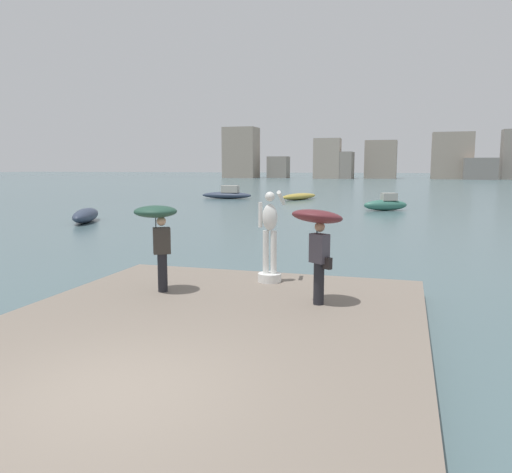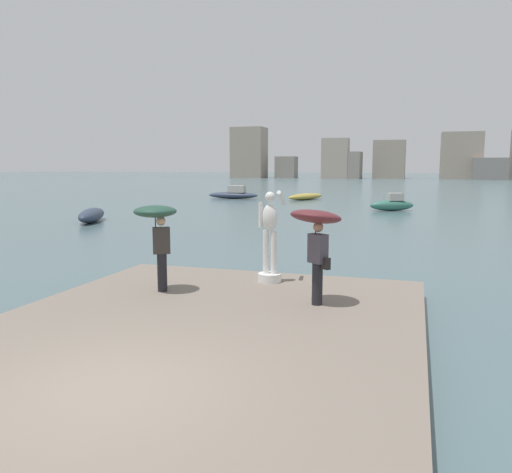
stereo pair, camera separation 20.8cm
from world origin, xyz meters
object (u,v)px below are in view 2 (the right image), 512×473
object	(u,v)px
onlooker_right	(316,228)
boat_mid	(306,197)
boat_rightward	(392,204)
onlooker_left	(157,224)
boat_far	(92,215)
statue_white_figure	(270,244)
boat_leftward	(234,194)

from	to	relation	value
onlooker_right	boat_mid	distance (m)	39.52
boat_mid	boat_rightward	distance (m)	13.36
onlooker_left	boat_far	xyz separation A→B (m)	(-12.55, 15.35, -1.57)
onlooker_left	onlooker_right	world-z (taller)	onlooker_right
statue_white_figure	boat_leftward	bearing A→B (deg)	111.12
boat_rightward	onlooker_right	bearing A→B (deg)	-90.54
onlooker_left	boat_mid	xyz separation A→B (m)	(-4.67, 38.61, -1.66)
onlooker_left	boat_rightward	distance (m)	28.68
statue_white_figure	boat_mid	distance (m)	37.55
onlooker_right	boat_far	bearing A→B (deg)	136.55
boat_leftward	boat_rightward	distance (m)	18.56
onlooker_left	boat_far	world-z (taller)	onlooker_left
onlooker_right	boat_mid	bearing A→B (deg)	102.15
boat_far	statue_white_figure	bearing A→B (deg)	-42.84
statue_white_figure	onlooker_right	distance (m)	2.32
statue_white_figure	onlooker_right	size ratio (longest dim) A/B	1.12
statue_white_figure	onlooker_left	xyz separation A→B (m)	(-2.17, -1.70, 0.62)
statue_white_figure	boat_leftward	size ratio (longest dim) A/B	0.44
statue_white_figure	boat_mid	xyz separation A→B (m)	(-6.84, 36.91, -1.04)
boat_mid	boat_far	size ratio (longest dim) A/B	1.22
boat_far	boat_rightward	distance (m)	20.99
boat_mid	boat_rightward	bearing A→B (deg)	-50.04
boat_far	boat_leftward	bearing A→B (deg)	88.35
boat_rightward	boat_leftward	bearing A→B (deg)	148.36
statue_white_figure	boat_far	bearing A→B (deg)	137.16
statue_white_figure	boat_leftward	xyz separation A→B (m)	(-14.06, 36.41, -0.89)
statue_white_figure	boat_rightward	bearing A→B (deg)	86.28
onlooker_right	boat_leftward	distance (m)	41.17
onlooker_right	boat_rightward	bearing A→B (deg)	89.46
onlooker_left	boat_mid	bearing A→B (deg)	96.90
boat_mid	boat_far	xyz separation A→B (m)	(-7.87, -23.26, 0.09)
statue_white_figure	boat_far	size ratio (longest dim) A/B	0.51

